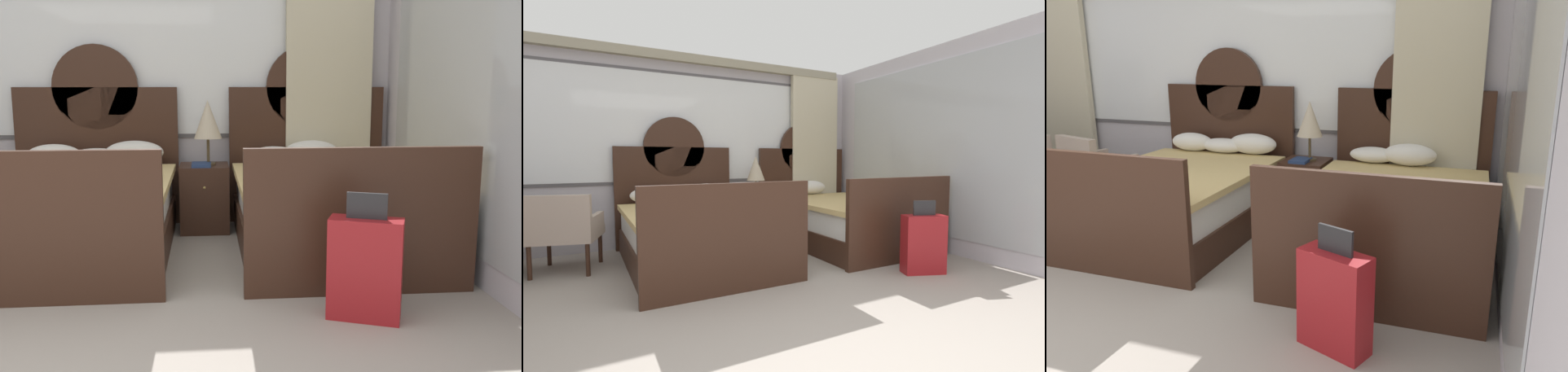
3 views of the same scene
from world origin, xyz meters
The scene contains 9 objects.
wall_back_window centered at (0.00, 3.83, 1.43)m, with size 6.02×0.22×2.70m.
wall_right_mirror centered at (3.04, 1.64, 1.35)m, with size 0.08×4.43×2.70m.
bed_near_window centered at (0.04, 2.71, 0.38)m, with size 1.58×2.26×1.80m.
bed_near_mirror centered at (2.14, 2.70, 0.37)m, with size 1.58×2.26×1.80m.
nightstand_between_beds centered at (1.09, 3.41, 0.32)m, with size 0.47×0.49×0.65m.
table_lamp_on_nightstand centered at (1.13, 3.42, 1.07)m, with size 0.27×0.27×0.62m.
book_on_nightstand centered at (1.07, 3.32, 0.66)m, with size 0.18×0.26×0.03m.
armchair_by_window_left centered at (-1.30, 3.00, 0.48)m, with size 0.78×0.78×0.85m.
suitcase_on_floor centered at (2.06, 1.14, 0.32)m, with size 0.48×0.34×0.78m.
Camera 2 is at (-1.13, -1.58, 1.23)m, focal length 25.71 mm.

